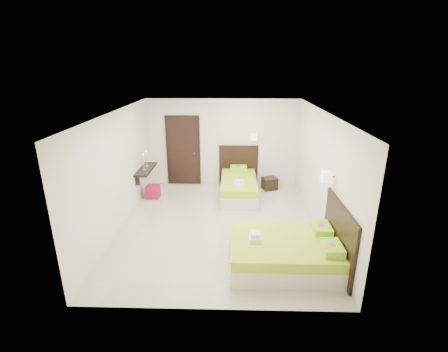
{
  "coord_description": "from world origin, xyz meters",
  "views": [
    {
      "loc": [
        0.3,
        -6.75,
        3.57
      ],
      "look_at": [
        0.1,
        0.3,
        1.1
      ],
      "focal_mm": 26.0,
      "sensor_mm": 36.0,
      "label": 1
    }
  ],
  "objects_px": {
    "bed_double": "(289,251)",
    "ottoman": "(153,192)",
    "bed_single": "(239,185)",
    "nightstand": "(270,183)"
  },
  "relations": [
    {
      "from": "bed_double",
      "to": "ottoman",
      "type": "distance_m",
      "value": 4.52
    },
    {
      "from": "bed_single",
      "to": "nightstand",
      "type": "height_order",
      "value": "bed_single"
    },
    {
      "from": "bed_double",
      "to": "nightstand",
      "type": "xyz_separation_m",
      "value": [
        0.06,
        3.85,
        -0.11
      ]
    },
    {
      "from": "ottoman",
      "to": "bed_double",
      "type": "bearing_deg",
      "value": -43.65
    },
    {
      "from": "bed_double",
      "to": "ottoman",
      "type": "relative_size",
      "value": 5.63
    },
    {
      "from": "bed_double",
      "to": "ottoman",
      "type": "height_order",
      "value": "bed_double"
    },
    {
      "from": "nightstand",
      "to": "bed_single",
      "type": "bearing_deg",
      "value": -171.5
    },
    {
      "from": "bed_single",
      "to": "bed_double",
      "type": "xyz_separation_m",
      "value": [
        0.87,
        -3.39,
        -0.0
      ]
    },
    {
      "from": "bed_single",
      "to": "bed_double",
      "type": "distance_m",
      "value": 3.5
    },
    {
      "from": "bed_double",
      "to": "nightstand",
      "type": "relative_size",
      "value": 4.88
    }
  ]
}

